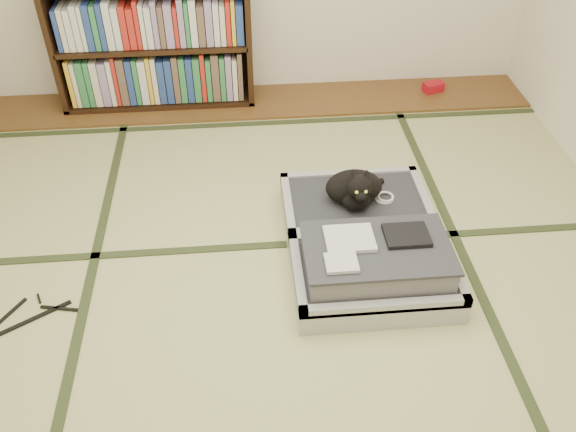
{
  "coord_description": "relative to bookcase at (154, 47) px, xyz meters",
  "views": [
    {
      "loc": [
        -0.17,
        -2.09,
        2.29
      ],
      "look_at": [
        0.05,
        0.35,
        0.25
      ],
      "focal_mm": 38.0,
      "sensor_mm": 36.0,
      "label": 1
    }
  ],
  "objects": [
    {
      "name": "cable_coil",
      "position": [
        1.37,
        -1.51,
        -0.28
      ],
      "size": [
        0.11,
        0.11,
        0.03
      ],
      "color": "white",
      "rests_on": "suitcase"
    },
    {
      "name": "tatami_borders",
      "position": [
        0.75,
        -1.58,
        -0.45
      ],
      "size": [
        4.0,
        4.5,
        0.01
      ],
      "color": "#2D381E",
      "rests_on": "ground"
    },
    {
      "name": "red_item",
      "position": [
        2.08,
        -0.04,
        -0.4
      ],
      "size": [
        0.17,
        0.13,
        0.07
      ],
      "primitive_type": "cube",
      "rotation": [
        0.0,
        0.0,
        0.29
      ],
      "color": "#AB0D1B",
      "rests_on": "wood_strip"
    },
    {
      "name": "bookcase",
      "position": [
        0.0,
        0.0,
        0.0
      ],
      "size": [
        1.39,
        0.32,
        0.92
      ],
      "color": "black",
      "rests_on": "wood_strip"
    },
    {
      "name": "wood_strip",
      "position": [
        0.75,
        -0.07,
        -0.44
      ],
      "size": [
        4.0,
        0.5,
        0.02
      ],
      "primitive_type": "cube",
      "color": "brown",
      "rests_on": "ground"
    },
    {
      "name": "cat",
      "position": [
        1.19,
        -1.54,
        -0.19
      ],
      "size": [
        0.36,
        0.37,
        0.29
      ],
      "color": "black",
      "rests_on": "suitcase"
    },
    {
      "name": "floor",
      "position": [
        0.75,
        -2.07,
        -0.45
      ],
      "size": [
        4.5,
        4.5,
        0.0
      ],
      "primitive_type": "plane",
      "color": "#C3C282",
      "rests_on": "ground"
    },
    {
      "name": "hanger",
      "position": [
        -0.48,
        -2.07,
        -0.44
      ],
      "size": [
        0.38,
        0.28,
        0.01
      ],
      "color": "black",
      "rests_on": "floor"
    },
    {
      "name": "suitcase",
      "position": [
        1.21,
        -1.82,
        -0.34
      ],
      "size": [
        0.82,
        1.09,
        0.32
      ],
      "color": "#AEAEB3",
      "rests_on": "floor"
    },
    {
      "name": "room_shell",
      "position": [
        0.75,
        -2.07,
        1.01
      ],
      "size": [
        4.5,
        4.5,
        4.5
      ],
      "color": "white",
      "rests_on": "ground"
    }
  ]
}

